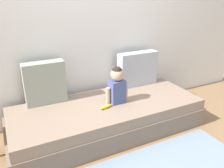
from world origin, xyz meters
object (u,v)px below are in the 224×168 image
at_px(throw_pillow_left, 45,83).
at_px(banana, 106,107).
at_px(couch, 108,117).
at_px(throw_pillow_right, 137,69).
at_px(toddler, 117,85).

height_order(throw_pillow_left, banana, throw_pillow_left).
xyz_separation_m(couch, banana, (-0.07, -0.10, 0.21)).
bearing_deg(throw_pillow_right, couch, -150.50).
distance_m(throw_pillow_right, toddler, 0.66).
height_order(couch, throw_pillow_right, throw_pillow_right).
bearing_deg(banana, toddler, 24.30).
height_order(throw_pillow_left, throw_pillow_right, throw_pillow_left).
distance_m(toddler, banana, 0.30).
height_order(couch, toddler, toddler).
relative_size(throw_pillow_left, banana, 3.05).
height_order(couch, banana, banana).
bearing_deg(throw_pillow_left, couch, -29.50).
bearing_deg(throw_pillow_right, banana, -147.08).
bearing_deg(couch, throw_pillow_right, 29.50).
xyz_separation_m(toddler, banana, (-0.19, -0.08, -0.22)).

